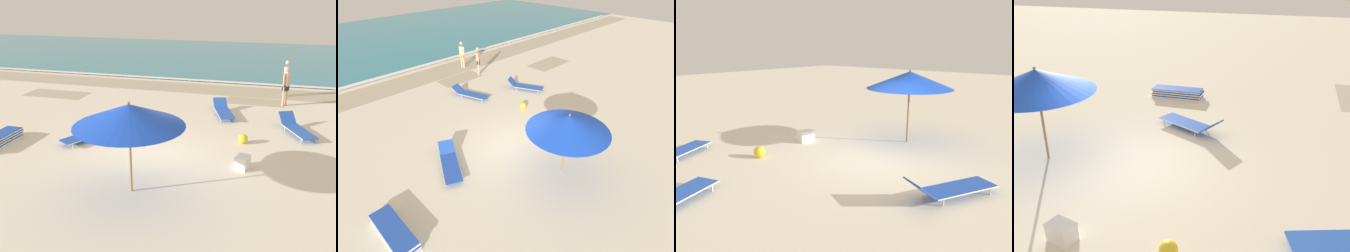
# 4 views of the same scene
# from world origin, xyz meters

# --- Properties ---
(ground_plane) EXTENTS (60.00, 60.00, 0.16)m
(ground_plane) POSITION_xyz_m (0.00, 0.01, -0.08)
(ground_plane) COLOR beige
(beach_umbrella) EXTENTS (2.75, 2.75, 2.38)m
(beach_umbrella) POSITION_xyz_m (0.23, -1.98, 2.04)
(beach_umbrella) COLOR #9E7547
(beach_umbrella) RESTS_ON ground_plane
(sun_lounger_under_umbrella) EXTENTS (1.45, 2.12, 0.53)m
(sun_lounger_under_umbrella) POSITION_xyz_m (-2.50, 1.01, 0.21)
(sun_lounger_under_umbrella) COLOR blue
(sun_lounger_under_umbrella) RESTS_ON ground_plane
(sun_lounger_beside_umbrella) EXTENTS (1.40, 2.08, 0.57)m
(sun_lounger_beside_umbrella) POSITION_xyz_m (4.44, 3.54, 0.22)
(sun_lounger_beside_umbrella) COLOR blue
(sun_lounger_beside_umbrella) RESTS_ON ground_plane
(beach_ball) EXTENTS (0.33, 0.33, 0.33)m
(beach_ball) POSITION_xyz_m (2.66, 2.09, 0.17)
(beach_ball) COLOR yellow
(beach_ball) RESTS_ON ground_plane
(cooler_box) EXTENTS (0.47, 0.57, 0.37)m
(cooler_box) POSITION_xyz_m (2.82, 0.14, 0.19)
(cooler_box) COLOR white
(cooler_box) RESTS_ON ground_plane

